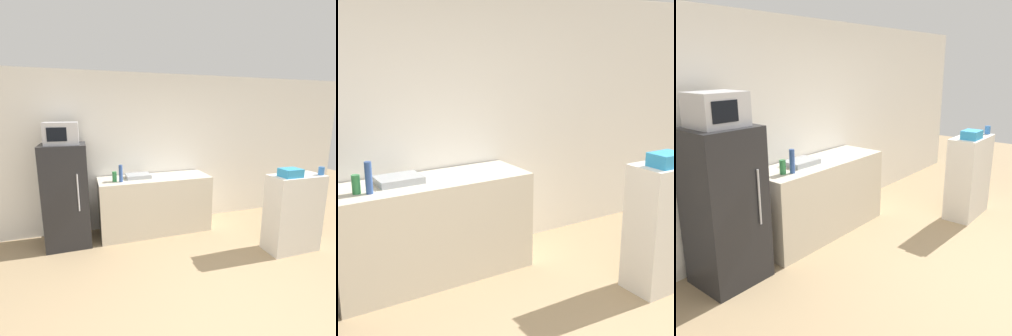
% 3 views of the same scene
% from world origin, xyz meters
% --- Properties ---
extents(ground_plane, '(14.00, 14.00, 0.00)m').
position_xyz_m(ground_plane, '(0.00, 0.00, 0.00)').
color(ground_plane, '#9E8460').
extents(wall_back, '(8.00, 0.06, 2.60)m').
position_xyz_m(wall_back, '(0.00, 2.68, 1.30)').
color(wall_back, white).
rests_on(wall_back, ground_plane).
extents(refrigerator, '(0.63, 0.60, 1.53)m').
position_xyz_m(refrigerator, '(-1.48, 2.29, 0.76)').
color(refrigerator, '#232326').
rests_on(refrigerator, ground_plane).
extents(microwave, '(0.46, 0.41, 0.31)m').
position_xyz_m(microwave, '(-1.48, 2.29, 1.68)').
color(microwave, '#BCBCC1').
rests_on(microwave, refrigerator).
extents(counter, '(1.81, 0.62, 0.93)m').
position_xyz_m(counter, '(-0.12, 2.32, 0.47)').
color(counter, beige).
rests_on(counter, ground_plane).
extents(sink_basin, '(0.39, 0.29, 0.06)m').
position_xyz_m(sink_basin, '(-0.38, 2.37, 0.96)').
color(sink_basin, '#9EA3A8').
rests_on(sink_basin, counter).
extents(bottle_tall, '(0.06, 0.06, 0.26)m').
position_xyz_m(bottle_tall, '(-0.68, 2.20, 1.06)').
color(bottle_tall, '#2D4C8C').
rests_on(bottle_tall, counter).
extents(bottle_short, '(0.07, 0.07, 0.15)m').
position_xyz_m(bottle_short, '(-0.77, 2.25, 1.01)').
color(bottle_short, '#2D7F42').
rests_on(bottle_short, counter).
extents(shelf_cabinet, '(0.76, 0.37, 1.12)m').
position_xyz_m(shelf_cabinet, '(1.60, 1.09, 0.56)').
color(shelf_cabinet, silver).
rests_on(shelf_cabinet, ground_plane).
extents(basket, '(0.27, 0.21, 0.11)m').
position_xyz_m(basket, '(1.43, 1.05, 1.17)').
color(basket, '#2D8EC6').
rests_on(basket, shelf_cabinet).
extents(jar, '(0.08, 0.08, 0.11)m').
position_xyz_m(jar, '(1.93, 1.01, 1.17)').
color(jar, '#336BB2').
rests_on(jar, shelf_cabinet).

